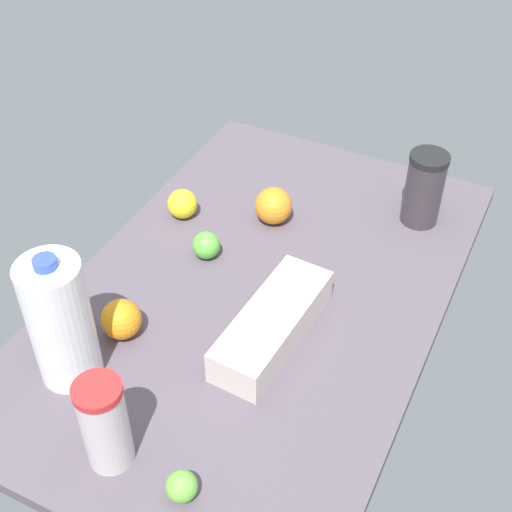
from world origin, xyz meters
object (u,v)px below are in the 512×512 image
(shaker_bottle, at_px, (424,188))
(orange_loose, at_px, (121,319))
(lime_by_jug, at_px, (206,245))
(milk_jug, at_px, (60,322))
(orange_beside_bowl, at_px, (273,206))
(egg_carton, at_px, (273,324))
(tumbler_cup, at_px, (105,424))
(lime_far_back, at_px, (182,486))
(lemon_near_front, at_px, (182,204))

(shaker_bottle, xyz_separation_m, orange_loose, (0.62, -0.43, -0.05))
(lime_by_jug, bearing_deg, milk_jug, -9.55)
(orange_loose, distance_m, lime_by_jug, 0.28)
(shaker_bottle, xyz_separation_m, orange_beside_bowl, (0.16, -0.31, -0.05))
(shaker_bottle, bearing_deg, orange_beside_bowl, -63.15)
(orange_beside_bowl, bearing_deg, egg_carton, 24.89)
(tumbler_cup, relative_size, lime_far_back, 3.49)
(milk_jug, relative_size, lemon_near_front, 4.01)
(milk_jug, xyz_separation_m, lemon_near_front, (-0.51, -0.05, -0.10))
(tumbler_cup, xyz_separation_m, lemon_near_front, (-0.63, -0.23, -0.06))
(shaker_bottle, bearing_deg, milk_jug, -31.71)
(milk_jug, bearing_deg, orange_beside_bowl, 165.82)
(tumbler_cup, relative_size, lemon_near_front, 2.63)
(egg_carton, xyz_separation_m, tumbler_cup, (0.37, -0.13, 0.06))
(lime_by_jug, height_order, lemon_near_front, lemon_near_front)
(tumbler_cup, bearing_deg, lime_by_jug, -168.41)
(egg_carton, height_order, lime_far_back, egg_carton)
(shaker_bottle, xyz_separation_m, lime_by_jug, (0.34, -0.39, -0.06))
(orange_loose, bearing_deg, milk_jug, -14.83)
(orange_beside_bowl, distance_m, lime_far_back, 0.74)
(orange_loose, height_order, lime_by_jug, orange_loose)
(orange_beside_bowl, bearing_deg, shaker_bottle, 116.85)
(tumbler_cup, height_order, milk_jug, milk_jug)
(lime_far_back, bearing_deg, orange_beside_bowl, -166.41)
(tumbler_cup, relative_size, shaker_bottle, 1.03)
(egg_carton, distance_m, lemon_near_front, 0.44)
(shaker_bottle, distance_m, orange_loose, 0.75)
(egg_carton, height_order, lemon_near_front, egg_carton)
(egg_carton, height_order, tumbler_cup, tumbler_cup)
(milk_jug, bearing_deg, lime_far_back, 67.60)
(orange_beside_bowl, height_order, orange_loose, orange_beside_bowl)
(egg_carton, distance_m, tumbler_cup, 0.39)
(egg_carton, relative_size, tumbler_cup, 1.71)
(orange_loose, height_order, lemon_near_front, orange_loose)
(milk_jug, height_order, lime_by_jug, milk_jug)
(tumbler_cup, xyz_separation_m, shaker_bottle, (-0.87, 0.28, -0.00))
(milk_jug, bearing_deg, tumbler_cup, 55.02)
(egg_carton, distance_m, lime_by_jug, 0.29)
(orange_loose, bearing_deg, shaker_bottle, 145.48)
(orange_beside_bowl, xyz_separation_m, lime_by_jug, (0.18, -0.08, -0.01))
(tumbler_cup, relative_size, orange_loose, 2.30)
(orange_beside_bowl, height_order, lime_far_back, orange_beside_bowl)
(tumbler_cup, relative_size, lime_by_jug, 2.98)
(orange_loose, xyz_separation_m, lemon_near_front, (-0.38, -0.09, -0.01))
(shaker_bottle, xyz_separation_m, lime_far_back, (0.88, -0.14, -0.06))
(shaker_bottle, bearing_deg, lime_by_jug, -49.02)
(tumbler_cup, distance_m, orange_loose, 0.29)
(milk_jug, height_order, lemon_near_front, milk_jug)
(tumbler_cup, distance_m, milk_jug, 0.22)
(tumbler_cup, bearing_deg, orange_beside_bowl, -177.75)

